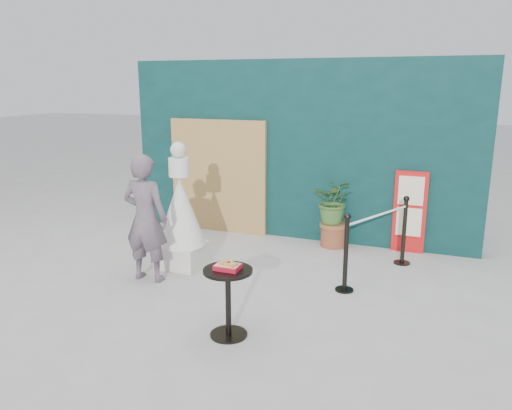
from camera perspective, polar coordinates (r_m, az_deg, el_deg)
ground at (r=6.10m, az=-4.18°, el=-11.73°), size 60.00×60.00×0.00m
back_wall at (r=8.52m, az=4.79°, el=6.21°), size 6.00×0.30×3.00m
bamboo_fence at (r=8.91m, az=-4.35°, el=3.29°), size 1.80×0.08×2.00m
woman at (r=6.81m, az=-12.50°, el=-1.50°), size 0.64×0.43×1.73m
menu_board at (r=8.17m, az=17.14°, el=-0.79°), size 0.50×0.07×1.30m
statue at (r=7.27m, az=-8.59°, el=-1.32°), size 0.71×0.71×1.82m
cafe_table at (r=5.30m, az=-3.21°, el=-9.89°), size 0.52×0.52×0.75m
food_basket at (r=5.19m, az=-3.22°, el=-6.96°), size 0.26×0.19×0.11m
planter at (r=8.16m, az=8.91°, el=-0.29°), size 0.67×0.58×1.13m
stanchion_barrier at (r=7.06m, az=13.66°, el=-4.15°), size 0.84×1.54×1.03m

